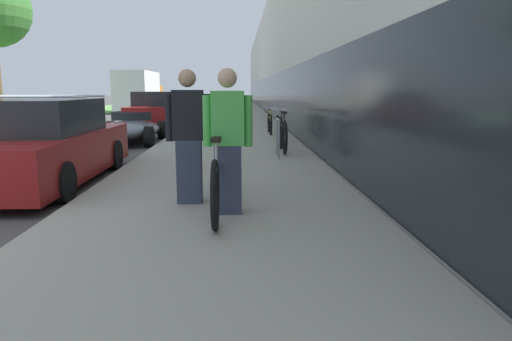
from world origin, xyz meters
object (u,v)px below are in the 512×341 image
object	(u,v)px
tandem_bicycle	(219,174)
cruiser_bike_nearest	(283,134)
cruiser_bike_farthest	(270,123)
parked_sedan_curbside	(42,146)
moving_truck	(140,92)
bike_rack_hoop	(278,134)
person_bystander	(189,137)
person_rider	(228,142)
vintage_roadster_curbside	(128,130)
parked_sedan_far	(156,112)
cruiser_bike_middle	(279,128)

from	to	relation	value
tandem_bicycle	cruiser_bike_nearest	size ratio (longest dim) A/B	1.64
cruiser_bike_farthest	parked_sedan_curbside	size ratio (longest dim) A/B	0.36
parked_sedan_curbside	moving_truck	xyz separation A→B (m)	(-3.64, 25.07, 0.76)
bike_rack_hoop	person_bystander	bearing A→B (deg)	-110.43
person_rider	person_bystander	size ratio (longest dim) A/B	0.99
cruiser_bike_farthest	moving_truck	world-z (taller)	moving_truck
parked_sedan_curbside	person_bystander	bearing A→B (deg)	-36.13
parked_sedan_curbside	vintage_roadster_curbside	distance (m)	6.11
parked_sedan_far	cruiser_bike_nearest	bearing A→B (deg)	-61.36
cruiser_bike_nearest	vintage_roadster_curbside	distance (m)	5.43
tandem_bicycle	moving_truck	world-z (taller)	moving_truck
tandem_bicycle	vintage_roadster_curbside	distance (m)	8.82
cruiser_bike_nearest	parked_sedan_far	bearing A→B (deg)	118.64
cruiser_bike_middle	vintage_roadster_curbside	distance (m)	4.63
vintage_roadster_curbside	moving_truck	bearing A→B (deg)	100.88
cruiser_bike_nearest	vintage_roadster_curbside	world-z (taller)	cruiser_bike_nearest
person_bystander	parked_sedan_curbside	distance (m)	3.39
person_bystander	moving_truck	world-z (taller)	moving_truck
cruiser_bike_nearest	cruiser_bike_middle	bearing A→B (deg)	87.14
cruiser_bike_nearest	parked_sedan_far	xyz separation A→B (m)	(-4.44, 8.12, 0.14)
cruiser_bike_middle	vintage_roadster_curbside	world-z (taller)	cruiser_bike_middle
parked_sedan_curbside	moving_truck	size ratio (longest dim) A/B	0.61
moving_truck	parked_sedan_curbside	bearing A→B (deg)	-81.74
person_rider	moving_truck	bearing A→B (deg)	104.00
parked_sedan_far	parked_sedan_curbside	bearing A→B (deg)	-89.90
cruiser_bike_middle	parked_sedan_curbside	bearing A→B (deg)	-131.66
tandem_bicycle	cruiser_bike_nearest	bearing A→B (deg)	75.69
cruiser_bike_middle	parked_sedan_curbside	distance (m)	6.81
tandem_bicycle	cruiser_bike_middle	xyz separation A→B (m)	(1.40, 7.23, -0.02)
parked_sedan_curbside	parked_sedan_far	xyz separation A→B (m)	(-0.02, 11.06, 0.03)
person_bystander	vintage_roadster_curbside	size ratio (longest dim) A/B	0.45
parked_sedan_far	moving_truck	distance (m)	14.49
tandem_bicycle	cruiser_bike_farthest	distance (m)	9.61
cruiser_bike_nearest	moving_truck	size ratio (longest dim) A/B	0.24
parked_sedan_curbside	bike_rack_hoop	bearing A→B (deg)	25.72
cruiser_bike_nearest	parked_sedan_curbside	world-z (taller)	parked_sedan_curbside
cruiser_bike_nearest	cruiser_bike_farthest	xyz separation A→B (m)	(-0.01, 4.44, -0.05)
cruiser_bike_nearest	cruiser_bike_middle	size ratio (longest dim) A/B	1.04
parked_sedan_far	person_bystander	bearing A→B (deg)	-78.13
cruiser_bike_nearest	cruiser_bike_farthest	distance (m)	4.45
cruiser_bike_farthest	moving_truck	bearing A→B (deg)	114.46
cruiser_bike_nearest	moving_truck	xyz separation A→B (m)	(-8.05, 22.13, 0.88)
person_rider	cruiser_bike_nearest	world-z (taller)	person_rider
cruiser_bike_farthest	vintage_roadster_curbside	size ratio (longest dim) A/B	0.43
cruiser_bike_middle	parked_sedan_far	size ratio (longest dim) A/B	0.42
moving_truck	tandem_bicycle	bearing A→B (deg)	-76.06
cruiser_bike_middle	parked_sedan_curbside	xyz separation A→B (m)	(-4.52, -5.08, 0.13)
cruiser_bike_farthest	parked_sedan_curbside	xyz separation A→B (m)	(-4.41, -7.39, 0.16)
tandem_bicycle	person_bystander	size ratio (longest dim) A/B	1.69
person_rider	bike_rack_hoop	bearing A→B (deg)	77.86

